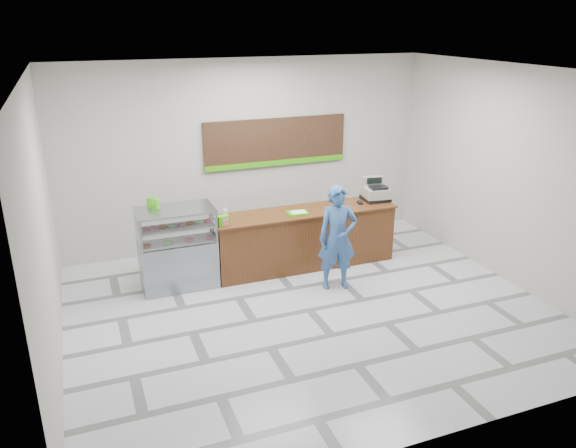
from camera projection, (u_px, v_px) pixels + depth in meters
name	position (u px, v px, depth m)	size (l,w,h in m)	color
floor	(310.00, 310.00, 8.48)	(7.00, 7.00, 0.00)	silver
back_wall	(248.00, 154.00, 10.50)	(7.00, 7.00, 0.00)	#BCB7AC
ceiling	(313.00, 71.00, 7.27)	(7.00, 7.00, 0.00)	silver
sales_counter	(304.00, 238.00, 9.84)	(3.26, 0.76, 1.03)	brown
display_case	(177.00, 247.00, 9.03)	(1.22, 0.72, 1.33)	gray
menu_board	(276.00, 143.00, 10.58)	(2.80, 0.06, 0.90)	black
cash_register	(375.00, 192.00, 10.17)	(0.50, 0.51, 0.41)	black
card_terminal	(360.00, 203.00, 10.02)	(0.07, 0.15, 0.04)	black
serving_tray	(298.00, 213.00, 9.53)	(0.37, 0.28, 0.02)	#28C402
napkin_box	(221.00, 219.00, 9.07)	(0.13, 0.13, 0.11)	white
straw_cup	(225.00, 213.00, 9.36)	(0.08, 0.08, 0.12)	silver
promo_box	(223.00, 221.00, 8.94)	(0.19, 0.12, 0.17)	#3DAE0F
donut_decal	(334.00, 211.00, 9.61)	(0.16, 0.16, 0.00)	#FF5F89
green_cup_left	(150.00, 202.00, 8.89)	(0.10, 0.10, 0.15)	#3DAE0F
green_cup_right	(157.00, 204.00, 8.82)	(0.09, 0.09, 0.14)	#3DAE0F
customer	(337.00, 238.00, 8.94)	(0.63, 0.41, 1.71)	#325C96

